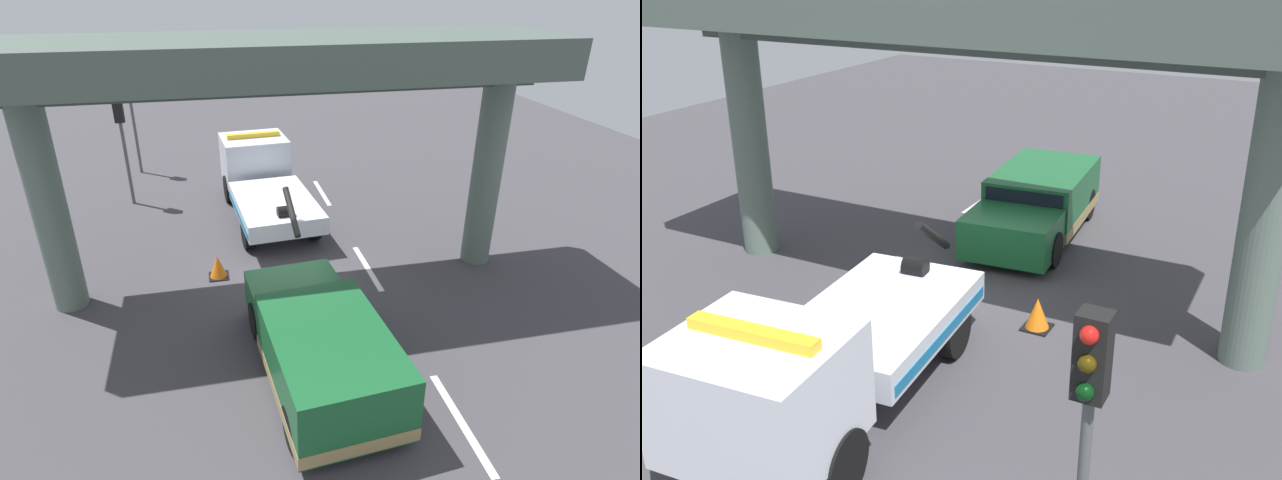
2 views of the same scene
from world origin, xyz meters
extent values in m
cube|color=#423F44|center=(0.00, 0.00, -0.05)|extent=(60.00, 40.00, 0.10)
cube|color=silver|center=(-6.00, -2.34, 0.00)|extent=(2.60, 0.16, 0.01)
cube|color=silver|center=(0.00, -2.34, 0.00)|extent=(2.60, 0.16, 0.01)
cube|color=silver|center=(6.00, -2.34, 0.00)|extent=(2.60, 0.16, 0.01)
cube|color=silver|center=(2.89, -0.09, 0.93)|extent=(4.02, 2.71, 0.55)
cube|color=silver|center=(6.21, 0.18, 1.48)|extent=(2.23, 2.46, 1.65)
cube|color=black|center=(6.82, 0.23, 1.84)|extent=(0.24, 2.21, 0.66)
cube|color=#196B9E|center=(2.79, 1.11, 0.84)|extent=(3.64, 0.32, 0.20)
cylinder|color=black|center=(0.71, -0.27, 1.66)|extent=(1.42, 0.30, 1.07)
cylinder|color=black|center=(1.51, -0.21, 1.32)|extent=(0.40, 0.48, 0.36)
cube|color=yellow|center=(6.21, 0.18, 2.38)|extent=(0.40, 1.93, 0.16)
cylinder|color=black|center=(5.92, 1.20, 0.50)|extent=(1.02, 0.40, 1.00)
cylinder|color=black|center=(6.10, -0.87, 0.50)|extent=(1.02, 0.40, 1.00)
cylinder|color=black|center=(2.04, 0.88, 0.50)|extent=(1.02, 0.40, 1.00)
cylinder|color=black|center=(2.21, -1.19, 0.50)|extent=(1.02, 0.40, 1.00)
cube|color=#195B2D|center=(-4.83, -0.05, 0.91)|extent=(3.62, 2.48, 1.35)
cube|color=#195B2D|center=(-2.24, 0.16, 0.71)|extent=(1.90, 2.25, 0.95)
cube|color=black|center=(-3.09, 0.09, 1.20)|extent=(0.22, 1.93, 0.59)
cube|color=#9E8451|center=(-4.83, -0.05, 0.41)|extent=(3.65, 2.49, 0.28)
cylinder|color=black|center=(-2.47, 1.10, 0.42)|extent=(0.86, 0.35, 0.84)
cylinder|color=black|center=(-2.32, -0.81, 0.42)|extent=(0.86, 0.35, 0.84)
cylinder|color=black|center=(-5.85, 0.83, 0.42)|extent=(0.86, 0.35, 0.84)
cylinder|color=black|center=(-5.70, -1.09, 0.42)|extent=(0.86, 0.35, 0.84)
cylinder|color=#596B60|center=(-0.16, 5.61, 2.71)|extent=(0.81, 0.81, 5.43)
cylinder|color=#596B60|center=(-0.16, -5.61, 2.71)|extent=(0.81, 0.81, 5.43)
cube|color=#4B5B52|center=(-0.16, 0.00, 5.88)|extent=(3.60, 13.22, 0.91)
cube|color=#3E4A43|center=(-0.16, 0.00, 5.25)|extent=(0.50, 12.82, 0.36)
cube|color=black|center=(6.50, 4.70, 3.47)|extent=(0.28, 0.32, 0.90)
sphere|color=red|center=(6.66, 4.70, 3.77)|extent=(0.18, 0.18, 0.18)
sphere|color=#3A2D06|center=(6.66, 4.70, 3.47)|extent=(0.18, 0.18, 0.18)
sphere|color=black|center=(6.66, 4.70, 3.17)|extent=(0.18, 0.18, 0.18)
cone|color=orange|center=(0.43, 1.88, 0.32)|extent=(0.49, 0.49, 0.65)
cube|color=black|center=(0.43, 1.88, 0.01)|extent=(0.54, 0.54, 0.03)
camera|label=1|loc=(-12.53, 1.85, 7.55)|focal=29.39mm
camera|label=2|loc=(12.20, 6.26, 7.03)|focal=40.69mm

